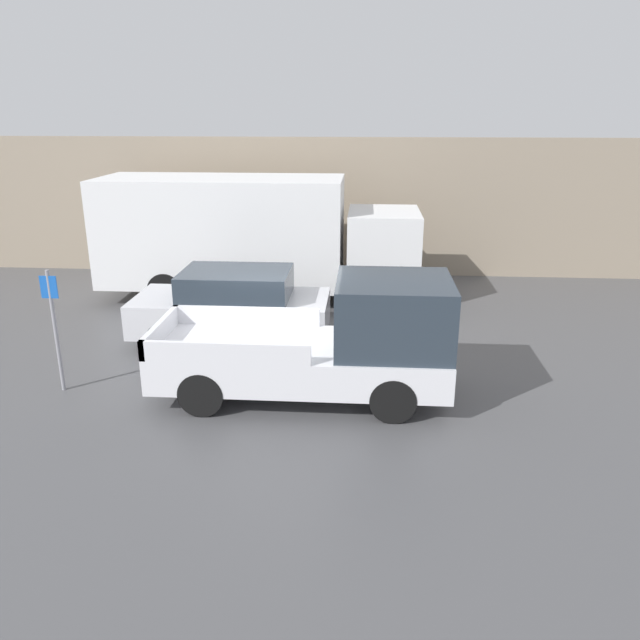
{
  "coord_description": "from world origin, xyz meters",
  "views": [
    {
      "loc": [
        1.7,
        -11.15,
        4.88
      ],
      "look_at": [
        0.87,
        0.01,
        1.09
      ],
      "focal_mm": 35.0,
      "sensor_mm": 36.0,
      "label": 1
    }
  ],
  "objects_px": {
    "delivery_truck": "(249,234)",
    "parking_sign": "(55,324)",
    "pickup_truck": "(333,343)",
    "car": "(233,306)"
  },
  "relations": [
    {
      "from": "car",
      "to": "parking_sign",
      "type": "height_order",
      "value": "parking_sign"
    },
    {
      "from": "delivery_truck",
      "to": "pickup_truck",
      "type": "bearing_deg",
      "value": -67.03
    },
    {
      "from": "delivery_truck",
      "to": "parking_sign",
      "type": "distance_m",
      "value": 6.64
    },
    {
      "from": "pickup_truck",
      "to": "parking_sign",
      "type": "bearing_deg",
      "value": -178.52
    },
    {
      "from": "delivery_truck",
      "to": "parking_sign",
      "type": "height_order",
      "value": "delivery_truck"
    },
    {
      "from": "car",
      "to": "delivery_truck",
      "type": "relative_size",
      "value": 0.5
    },
    {
      "from": "delivery_truck",
      "to": "parking_sign",
      "type": "relative_size",
      "value": 3.7
    },
    {
      "from": "car",
      "to": "delivery_truck",
      "type": "height_order",
      "value": "delivery_truck"
    },
    {
      "from": "car",
      "to": "delivery_truck",
      "type": "bearing_deg",
      "value": 94.09
    },
    {
      "from": "pickup_truck",
      "to": "car",
      "type": "relative_size",
      "value": 1.22
    }
  ]
}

